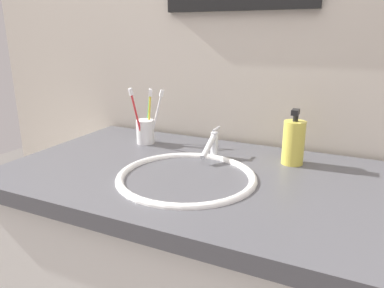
% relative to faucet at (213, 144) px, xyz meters
% --- Properties ---
extents(tiled_wall_back, '(2.31, 0.04, 2.40)m').
position_rel_faucet_xyz_m(tiled_wall_back, '(-0.00, 0.24, 0.30)').
color(tiled_wall_back, beige).
rests_on(tiled_wall_back, ground).
extents(sink_basin, '(0.39, 0.39, 0.11)m').
position_rel_faucet_xyz_m(sink_basin, '(-0.00, -0.19, -0.08)').
color(sink_basin, white).
rests_on(sink_basin, vanity_counter).
extents(faucet, '(0.02, 0.14, 0.09)m').
position_rel_faucet_xyz_m(faucet, '(0.00, 0.00, 0.00)').
color(faucet, silver).
rests_on(faucet, sink_basin).
extents(toothbrush_cup, '(0.06, 0.06, 0.09)m').
position_rel_faucet_xyz_m(toothbrush_cup, '(-0.28, 0.05, -0.00)').
color(toothbrush_cup, white).
rests_on(toothbrush_cup, vanity_counter).
extents(toothbrush_green, '(0.01, 0.06, 0.19)m').
position_rel_faucet_xyz_m(toothbrush_green, '(-0.29, 0.08, 0.07)').
color(toothbrush_green, green).
rests_on(toothbrush_green, toothbrush_cup).
extents(toothbrush_red, '(0.03, 0.05, 0.20)m').
position_rel_faucet_xyz_m(toothbrush_red, '(-0.29, 0.01, 0.07)').
color(toothbrush_red, red).
rests_on(toothbrush_red, toothbrush_cup).
extents(toothbrush_yellow, '(0.03, 0.02, 0.19)m').
position_rel_faucet_xyz_m(toothbrush_yellow, '(-0.27, 0.06, 0.07)').
color(toothbrush_yellow, yellow).
rests_on(toothbrush_yellow, toothbrush_cup).
extents(toothbrush_white, '(0.05, 0.05, 0.19)m').
position_rel_faucet_xyz_m(toothbrush_white, '(-0.25, 0.07, 0.07)').
color(toothbrush_white, white).
rests_on(toothbrush_white, toothbrush_cup).
extents(soap_dispenser, '(0.07, 0.07, 0.17)m').
position_rel_faucet_xyz_m(soap_dispenser, '(0.24, 0.06, 0.02)').
color(soap_dispenser, '#DBCC4C').
rests_on(soap_dispenser, vanity_counter).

